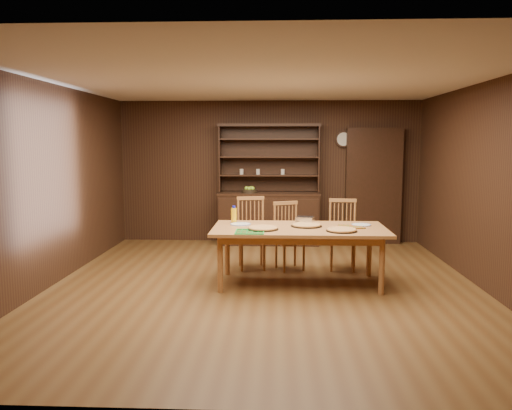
{
  "coord_description": "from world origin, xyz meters",
  "views": [
    {
      "loc": [
        0.17,
        -6.23,
        1.84
      ],
      "look_at": [
        -0.13,
        0.4,
        1.01
      ],
      "focal_mm": 35.0,
      "sensor_mm": 36.0,
      "label": 1
    }
  ],
  "objects_px": {
    "china_hutch": "(269,211)",
    "chair_left": "(251,230)",
    "chair_right": "(342,232)",
    "juice_bottle": "(234,215)",
    "chair_center": "(288,234)",
    "dining_table": "(299,232)"
  },
  "relations": [
    {
      "from": "chair_left",
      "to": "china_hutch",
      "type": "bearing_deg",
      "value": 73.25
    },
    {
      "from": "china_hutch",
      "to": "dining_table",
      "type": "distance_m",
      "value": 2.65
    },
    {
      "from": "juice_bottle",
      "to": "dining_table",
      "type": "bearing_deg",
      "value": -19.48
    },
    {
      "from": "chair_left",
      "to": "chair_right",
      "type": "bearing_deg",
      "value": -9.86
    },
    {
      "from": "chair_right",
      "to": "juice_bottle",
      "type": "relative_size",
      "value": 4.3
    },
    {
      "from": "dining_table",
      "to": "juice_bottle",
      "type": "relative_size",
      "value": 9.42
    },
    {
      "from": "china_hutch",
      "to": "chair_left",
      "type": "relative_size",
      "value": 2.08
    },
    {
      "from": "dining_table",
      "to": "chair_center",
      "type": "height_order",
      "value": "chair_center"
    },
    {
      "from": "china_hutch",
      "to": "chair_center",
      "type": "relative_size",
      "value": 2.21
    },
    {
      "from": "dining_table",
      "to": "chair_right",
      "type": "distance_m",
      "value": 1.09
    },
    {
      "from": "chair_left",
      "to": "juice_bottle",
      "type": "height_order",
      "value": "chair_left"
    },
    {
      "from": "dining_table",
      "to": "chair_left",
      "type": "distance_m",
      "value": 1.1
    },
    {
      "from": "chair_center",
      "to": "chair_right",
      "type": "relative_size",
      "value": 0.96
    },
    {
      "from": "juice_bottle",
      "to": "chair_left",
      "type": "bearing_deg",
      "value": 69.32
    },
    {
      "from": "china_hutch",
      "to": "dining_table",
      "type": "height_order",
      "value": "china_hutch"
    },
    {
      "from": "china_hutch",
      "to": "chair_left",
      "type": "distance_m",
      "value": 1.76
    },
    {
      "from": "chair_right",
      "to": "juice_bottle",
      "type": "bearing_deg",
      "value": -156.26
    },
    {
      "from": "china_hutch",
      "to": "chair_right",
      "type": "xyz_separation_m",
      "value": [
        1.11,
        -1.76,
        -0.05
      ]
    },
    {
      "from": "chair_left",
      "to": "chair_center",
      "type": "distance_m",
      "value": 0.54
    },
    {
      "from": "chair_center",
      "to": "juice_bottle",
      "type": "distance_m",
      "value": 0.96
    },
    {
      "from": "chair_left",
      "to": "chair_center",
      "type": "height_order",
      "value": "chair_left"
    },
    {
      "from": "dining_table",
      "to": "chair_left",
      "type": "xyz_separation_m",
      "value": [
        -0.67,
        0.86,
        -0.13
      ]
    }
  ]
}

